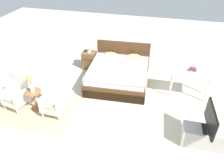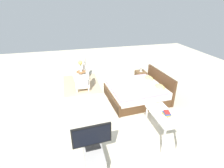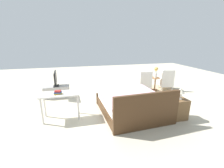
% 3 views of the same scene
% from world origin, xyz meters
% --- Properties ---
extents(ground_plane, '(16.00, 16.00, 0.00)m').
position_xyz_m(ground_plane, '(0.00, 0.00, 0.00)').
color(ground_plane, beige).
extents(floor_rug, '(2.10, 1.50, 0.01)m').
position_xyz_m(floor_rug, '(-1.91, -0.76, 0.00)').
color(floor_rug, tan).
rests_on(floor_rug, ground_plane).
extents(bed, '(1.88, 2.08, 0.96)m').
position_xyz_m(bed, '(-0.08, 1.11, 0.30)').
color(bed, '#472D19').
rests_on(bed, ground_plane).
extents(armchair_by_window_left, '(0.64, 0.64, 0.92)m').
position_xyz_m(armchair_by_window_left, '(-2.44, -0.70, 0.38)').
color(armchair_by_window_left, white).
rests_on(armchair_by_window_left, floor_rug).
extents(armchair_by_window_right, '(0.55, 0.55, 0.92)m').
position_xyz_m(armchair_by_window_right, '(-1.35, -0.70, 0.38)').
color(armchair_by_window_right, white).
rests_on(armchair_by_window_right, floor_rug).
extents(side_table, '(0.40, 0.40, 0.58)m').
position_xyz_m(side_table, '(-1.91, -0.73, 0.37)').
color(side_table, '#936038').
rests_on(side_table, ground_plane).
extents(flower_vase, '(0.17, 0.17, 0.48)m').
position_xyz_m(flower_vase, '(-1.91, -0.73, 0.88)').
color(flower_vase, silver).
rests_on(flower_vase, side_table).
extents(nightstand, '(0.44, 0.41, 0.59)m').
position_xyz_m(nightstand, '(-1.25, 1.72, 0.29)').
color(nightstand, brown).
rests_on(nightstand, ground_plane).
extents(table_lamp, '(0.22, 0.22, 0.33)m').
position_xyz_m(table_lamp, '(-1.25, 1.72, 0.80)').
color(table_lamp, silver).
rests_on(table_lamp, nightstand).
extents(tv_stand, '(0.96, 0.40, 0.44)m').
position_xyz_m(tv_stand, '(2.28, -0.90, 0.22)').
color(tv_stand, '#B7B2AD').
rests_on(tv_stand, ground_plane).
extents(tv_flatscreen, '(0.22, 0.84, 0.57)m').
position_xyz_m(tv_flatscreen, '(2.28, -0.90, 0.74)').
color(tv_flatscreen, black).
rests_on(tv_flatscreen, tv_stand).
extents(vanity_desk, '(1.04, 0.52, 0.76)m').
position_xyz_m(vanity_desk, '(1.97, 0.93, 0.65)').
color(vanity_desk, silver).
rests_on(vanity_desk, ground_plane).
extents(book_stack, '(0.24, 0.18, 0.10)m').
position_xyz_m(book_stack, '(2.01, 0.98, 0.81)').
color(book_stack, '#B79333').
rests_on(book_stack, vanity_desk).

